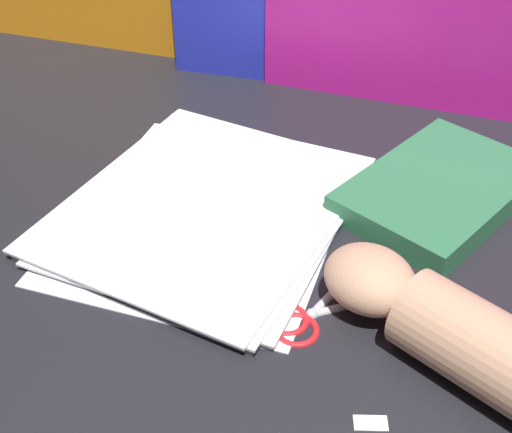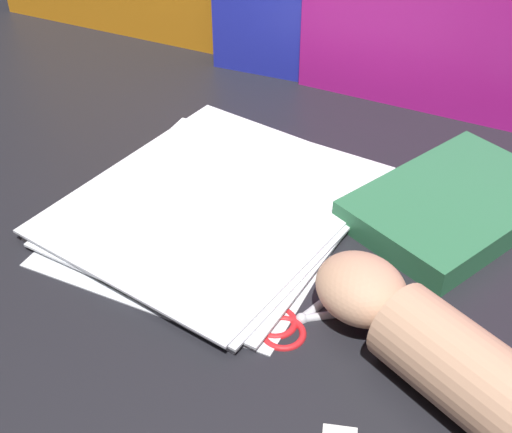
# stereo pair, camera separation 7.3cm
# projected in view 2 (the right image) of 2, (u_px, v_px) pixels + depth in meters

# --- Properties ---
(ground_plane) EXTENTS (6.00, 6.00, 0.00)m
(ground_plane) POSITION_uv_depth(u_px,v_px,m) (229.00, 267.00, 0.76)
(ground_plane) COLOR black
(paper_stack) EXTENTS (0.33, 0.38, 0.02)m
(paper_stack) POSITION_uv_depth(u_px,v_px,m) (219.00, 205.00, 0.83)
(paper_stack) COLOR white
(paper_stack) RESTS_ON ground_plane
(book_closed) EXTENTS (0.23, 0.28, 0.03)m
(book_closed) POSITION_uv_depth(u_px,v_px,m) (455.00, 204.00, 0.82)
(book_closed) COLOR #2D7247
(book_closed) RESTS_ON ground_plane
(scissors) EXTENTS (0.15, 0.17, 0.01)m
(scissors) POSITION_uv_depth(u_px,v_px,m) (307.00, 314.00, 0.70)
(scissors) COLOR silver
(scissors) RESTS_ON ground_plane
(hand_forearm) EXTENTS (0.30, 0.18, 0.08)m
(hand_forearm) POSITION_uv_depth(u_px,v_px,m) (449.00, 359.00, 0.61)
(hand_forearm) COLOR tan
(hand_forearm) RESTS_ON ground_plane
(paper_scrap_far) EXTENTS (0.03, 0.02, 0.00)m
(paper_scrap_far) POSITION_uv_depth(u_px,v_px,m) (340.00, 433.00, 0.60)
(paper_scrap_far) COLOR white
(paper_scrap_far) RESTS_ON ground_plane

